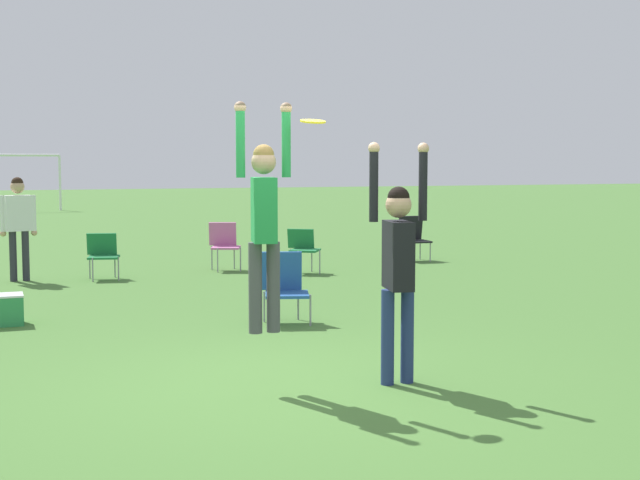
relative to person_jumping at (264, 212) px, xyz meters
The scene contains 11 objects.
ground_plane 1.59m from the person_jumping, 19.39° to the left, with size 120.00×120.00×0.00m, color #477533.
person_jumping is the anchor object (origin of this frame).
person_defending 1.28m from the person_jumping, 11.42° to the right, with size 0.59×0.47×2.19m.
frisbee 0.90m from the person_jumping, 27.68° to the right, with size 0.22×0.22×0.05m.
camping_chair_0 8.25m from the person_jumping, 92.65° to the left, with size 0.61×0.65×0.79m.
camping_chair_2 3.48m from the person_jumping, 68.49° to the left, with size 0.67×0.72×0.89m.
camping_chair_3 8.94m from the person_jumping, 77.56° to the left, with size 0.66×0.71×0.89m.
camping_chair_4 10.72m from the person_jumping, 56.17° to the left, with size 0.56×0.60×0.91m.
camping_chair_5 8.41m from the person_jumping, 67.88° to the left, with size 0.68×0.74×0.80m.
person_spectator_near 8.58m from the person_jumping, 101.73° to the left, with size 0.60×0.31×1.76m.
cooler_box 4.84m from the person_jumping, 116.71° to the left, with size 0.44×0.39×0.38m.
Camera 1 is at (-2.53, -7.52, 2.02)m, focal length 50.00 mm.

